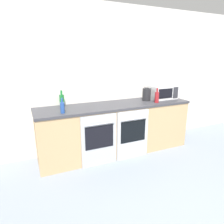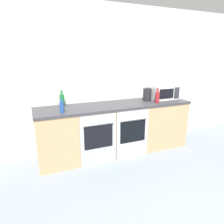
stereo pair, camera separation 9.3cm
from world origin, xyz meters
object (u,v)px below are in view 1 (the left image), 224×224
oven_left (99,140)px  kettle (147,94)px  bottle_red (157,97)px  oven_right (133,134)px  microwave (161,92)px  bottle_blue (62,107)px  bottle_green (62,100)px

oven_left → kettle: 1.31m
bottle_red → oven_left: bearing=-172.5°
oven_left → oven_right: (0.61, 0.00, 0.00)m
oven_right → microwave: bearing=26.5°
oven_left → kettle: kettle is taller
bottle_blue → oven_right: bearing=-7.5°
microwave → bottle_green: 1.93m
microwave → oven_right: bearing=-153.5°
microwave → kettle: size_ratio=2.18×
oven_left → bottle_red: size_ratio=3.20×
microwave → bottle_blue: microwave is taller
oven_left → oven_right: same height
kettle → oven_right: bearing=-142.7°
oven_right → bottle_blue: size_ratio=3.77×
bottle_red → bottle_blue: bottle_red is taller
microwave → bottle_blue: bearing=-171.7°
oven_left → oven_right: size_ratio=1.00×
oven_right → bottle_blue: bottle_blue is taller
oven_left → bottle_blue: size_ratio=3.77×
bottle_red → bottle_blue: 1.69m
bottle_red → kettle: bottle_red is taller
bottle_green → bottle_blue: bearing=-99.7°
oven_right → microwave: microwave is taller
microwave → bottle_green: size_ratio=1.99×
bottle_red → bottle_blue: size_ratio=1.18×
oven_right → bottle_red: bearing=15.2°
kettle → oven_left: bearing=-161.0°
oven_left → microwave: size_ratio=1.59×
oven_left → microwave: microwave is taller
oven_right → kettle: (0.50, 0.38, 0.59)m
bottle_blue → bottle_green: bearing=80.3°
microwave → bottle_red: bearing=-137.5°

